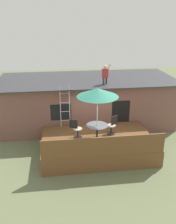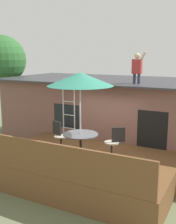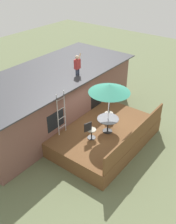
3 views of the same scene
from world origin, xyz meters
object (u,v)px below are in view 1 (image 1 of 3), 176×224
Objects in this scene: patio_umbrella at (98,93)px; person_figure at (105,73)px; patio_table at (97,128)px; patio_chair_right at (112,125)px; step_ladder at (65,107)px; patio_chair_left at (76,129)px.

person_figure is at bearing 71.51° from patio_umbrella.
patio_table is 1.13× the size of patio_chair_right.
step_ladder is (-1.42, 1.68, -1.25)m from patio_umbrella.
person_figure reaches higher than patio_chair_right.
patio_chair_left is (-0.96, 0.33, -1.89)m from patio_umbrella.
patio_table is at bearing -49.70° from step_ladder.
patio_chair_left is 1.83m from patio_chair_right.
patio_chair_left is at bearing 160.91° from patio_umbrella.
step_ladder is at bearing 127.90° from patio_chair_left.
patio_chair_right is (0.86, 0.51, -0.13)m from patio_table.
patio_umbrella is at bearing 90.00° from patio_table.
patio_chair_right is at bearing 24.61° from patio_chair_left.
patio_table is 1.76m from patio_umbrella.
patio_chair_left and patio_chair_right have the same top height.
step_ladder reaches higher than patio_table.
patio_umbrella is at bearing 0.00° from patio_chair_right.
patio_table is at bearing 0.00° from patio_chair_right.
patio_chair_right is (0.86, 0.51, -1.89)m from patio_umbrella.
person_figure is 1.21× the size of patio_chair_right.
patio_chair_right is (2.28, -1.17, -0.64)m from step_ladder.
person_figure is at bearing -120.42° from patio_chair_right.
step_ladder reaches higher than patio_chair_right.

